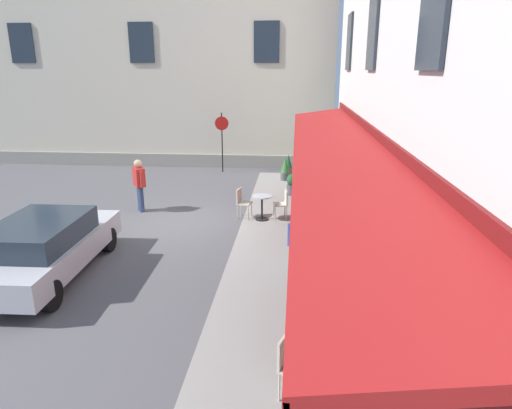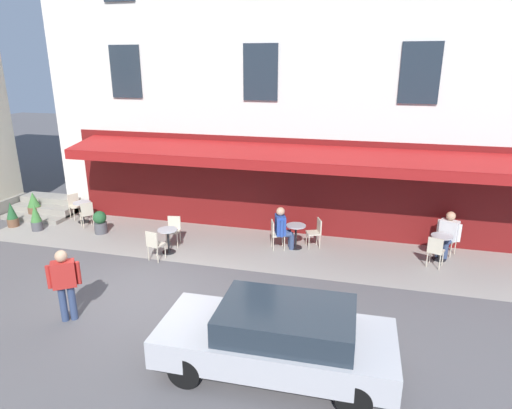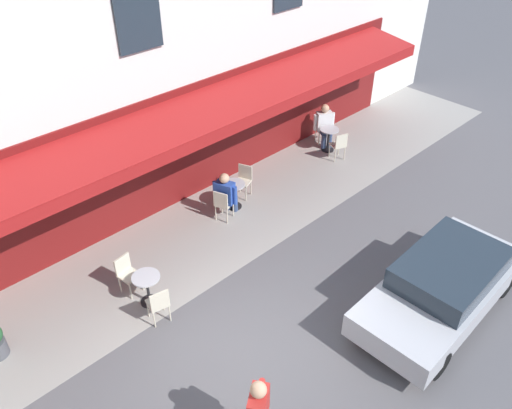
{
  "view_description": "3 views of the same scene",
  "coord_description": "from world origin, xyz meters",
  "px_view_note": "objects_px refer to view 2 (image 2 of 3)",
  "views": [
    {
      "loc": [
        -12.37,
        -3.34,
        4.36
      ],
      "look_at": [
        -1.71,
        -2.39,
        1.14
      ],
      "focal_mm": 31.56,
      "sensor_mm": 36.0,
      "label": 1
    },
    {
      "loc": [
        -5.16,
        8.76,
        5.44
      ],
      "look_at": [
        -1.93,
        -3.43,
        1.4
      ],
      "focal_mm": 30.81,
      "sensor_mm": 36.0,
      "label": 2
    },
    {
      "loc": [
        4.2,
        4.79,
        8.24
      ],
      "look_at": [
        -2.43,
        -2.13,
        1.25
      ],
      "focal_mm": 35.94,
      "sensor_mm": 36.0,
      "label": 3
    }
  ],
  "objects_px": {
    "cafe_chair_cream_near_door": "(87,212)",
    "parked_car_silver": "(278,337)",
    "cafe_table_mid_terrace": "(296,233)",
    "potted_plant_entrance_left": "(12,215)",
    "seated_companion_in_white": "(448,233)",
    "potted_plant_entrance_right": "(36,217)",
    "cafe_chair_cream_kerbside": "(154,243)",
    "cafe_chair_cream_by_window": "(75,204)",
    "cafe_table_far_end": "(441,244)",
    "cafe_chair_cream_corner_right": "(450,236)",
    "cafe_chair_cream_under_awning": "(436,249)",
    "seated_patron_in_blue": "(283,227)",
    "cafe_table_near_entrance": "(168,237)",
    "potted_plant_by_steps": "(100,222)",
    "cafe_table_streetside": "(82,209)",
    "cafe_chair_cream_corner_left": "(276,232)",
    "walking_pedestrian_in_red": "(64,280)",
    "cafe_chair_cream_back_row": "(316,230)",
    "potted_plant_mid_terrace": "(34,205)",
    "cafe_chair_cream_facing_street": "(174,228)"
  },
  "relations": [
    {
      "from": "walking_pedestrian_in_red",
      "to": "potted_plant_entrance_left",
      "type": "height_order",
      "value": "walking_pedestrian_in_red"
    },
    {
      "from": "cafe_table_streetside",
      "to": "cafe_table_mid_terrace",
      "type": "bearing_deg",
      "value": 177.43
    },
    {
      "from": "cafe_chair_cream_corner_right",
      "to": "parked_car_silver",
      "type": "bearing_deg",
      "value": 59.43
    },
    {
      "from": "seated_patron_in_blue",
      "to": "seated_companion_in_white",
      "type": "bearing_deg",
      "value": -171.28
    },
    {
      "from": "cafe_chair_cream_back_row",
      "to": "potted_plant_by_steps",
      "type": "height_order",
      "value": "cafe_chair_cream_back_row"
    },
    {
      "from": "walking_pedestrian_in_red",
      "to": "potted_plant_entrance_right",
      "type": "bearing_deg",
      "value": -44.0
    },
    {
      "from": "cafe_table_mid_terrace",
      "to": "potted_plant_entrance_left",
      "type": "distance_m",
      "value": 9.94
    },
    {
      "from": "cafe_chair_cream_under_awning",
      "to": "potted_plant_entrance_right",
      "type": "relative_size",
      "value": 0.95
    },
    {
      "from": "cafe_chair_cream_near_door",
      "to": "seated_companion_in_white",
      "type": "xyz_separation_m",
      "value": [
        -11.73,
        -0.66,
        0.17
      ]
    },
    {
      "from": "cafe_table_mid_terrace",
      "to": "cafe_chair_cream_corner_right",
      "type": "relative_size",
      "value": 0.82
    },
    {
      "from": "potted_plant_mid_terrace",
      "to": "potted_plant_by_steps",
      "type": "height_order",
      "value": "potted_plant_mid_terrace"
    },
    {
      "from": "cafe_chair_cream_near_door",
      "to": "cafe_chair_cream_corner_left",
      "type": "bearing_deg",
      "value": 178.67
    },
    {
      "from": "cafe_chair_cream_corner_right",
      "to": "cafe_chair_cream_by_window",
      "type": "bearing_deg",
      "value": 0.49
    },
    {
      "from": "cafe_table_near_entrance",
      "to": "cafe_chair_cream_corner_left",
      "type": "distance_m",
      "value": 3.25
    },
    {
      "from": "cafe_chair_cream_under_awning",
      "to": "cafe_table_mid_terrace",
      "type": "bearing_deg",
      "value": -5.3
    },
    {
      "from": "cafe_chair_cream_by_window",
      "to": "parked_car_silver",
      "type": "distance_m",
      "value": 11.05
    },
    {
      "from": "potted_plant_entrance_right",
      "to": "potted_plant_entrance_left",
      "type": "bearing_deg",
      "value": -5.2
    },
    {
      "from": "cafe_chair_cream_facing_street",
      "to": "cafe_chair_cream_corner_right",
      "type": "height_order",
      "value": "same"
    },
    {
      "from": "cafe_table_far_end",
      "to": "potted_plant_entrance_left",
      "type": "height_order",
      "value": "potted_plant_entrance_left"
    },
    {
      "from": "cafe_chair_cream_kerbside",
      "to": "cafe_table_far_end",
      "type": "bearing_deg",
      "value": -164.76
    },
    {
      "from": "cafe_chair_cream_kerbside",
      "to": "cafe_chair_cream_by_window",
      "type": "height_order",
      "value": "same"
    },
    {
      "from": "cafe_chair_cream_facing_street",
      "to": "seated_companion_in_white",
      "type": "bearing_deg",
      "value": -170.98
    },
    {
      "from": "cafe_chair_cream_corner_right",
      "to": "potted_plant_entrance_right",
      "type": "distance_m",
      "value": 13.43
    },
    {
      "from": "potted_plant_entrance_right",
      "to": "potted_plant_by_steps",
      "type": "height_order",
      "value": "potted_plant_entrance_right"
    },
    {
      "from": "cafe_table_far_end",
      "to": "potted_plant_by_steps",
      "type": "bearing_deg",
      "value": 3.55
    },
    {
      "from": "potted_plant_entrance_right",
      "to": "seated_companion_in_white",
      "type": "bearing_deg",
      "value": -174.17
    },
    {
      "from": "cafe_chair_cream_under_awning",
      "to": "seated_patron_in_blue",
      "type": "height_order",
      "value": "seated_patron_in_blue"
    },
    {
      "from": "cafe_table_near_entrance",
      "to": "cafe_chair_cream_near_door",
      "type": "bearing_deg",
      "value": -18.93
    },
    {
      "from": "seated_companion_in_white",
      "to": "cafe_chair_cream_facing_street",
      "type": "bearing_deg",
      "value": 9.02
    },
    {
      "from": "cafe_table_streetside",
      "to": "seated_patron_in_blue",
      "type": "height_order",
      "value": "seated_patron_in_blue"
    },
    {
      "from": "cafe_chair_cream_corner_right",
      "to": "cafe_table_mid_terrace",
      "type": "bearing_deg",
      "value": 9.76
    },
    {
      "from": "cafe_table_near_entrance",
      "to": "cafe_chair_cream_back_row",
      "type": "xyz_separation_m",
      "value": [
        -4.23,
        -1.57,
        0.06
      ]
    },
    {
      "from": "cafe_chair_cream_corner_left",
      "to": "cafe_table_streetside",
      "type": "height_order",
      "value": "cafe_chair_cream_corner_left"
    },
    {
      "from": "cafe_chair_cream_back_row",
      "to": "cafe_chair_cream_under_awning",
      "type": "bearing_deg",
      "value": 169.81
    },
    {
      "from": "cafe_table_far_end",
      "to": "potted_plant_entrance_right",
      "type": "relative_size",
      "value": 0.79
    },
    {
      "from": "cafe_chair_cream_corner_right",
      "to": "walking_pedestrian_in_red",
      "type": "height_order",
      "value": "walking_pedestrian_in_red"
    },
    {
      "from": "potted_plant_entrance_left",
      "to": "potted_plant_by_steps",
      "type": "height_order",
      "value": "potted_plant_entrance_left"
    },
    {
      "from": "cafe_chair_cream_near_door",
      "to": "parked_car_silver",
      "type": "xyz_separation_m",
      "value": [
        -7.99,
        5.66,
        0.16
      ]
    },
    {
      "from": "cafe_table_far_end",
      "to": "cafe_chair_cream_under_awning",
      "type": "bearing_deg",
      "value": 69.79
    },
    {
      "from": "walking_pedestrian_in_red",
      "to": "potted_plant_entrance_left",
      "type": "bearing_deg",
      "value": -38.67
    },
    {
      "from": "seated_companion_in_white",
      "to": "walking_pedestrian_in_red",
      "type": "height_order",
      "value": "walking_pedestrian_in_red"
    },
    {
      "from": "seated_companion_in_white",
      "to": "potted_plant_entrance_left",
      "type": "height_order",
      "value": "seated_companion_in_white"
    },
    {
      "from": "cafe_chair_cream_near_door",
      "to": "potted_plant_entrance_left",
      "type": "distance_m",
      "value": 2.66
    },
    {
      "from": "cafe_table_near_entrance",
      "to": "cafe_chair_cream_near_door",
      "type": "xyz_separation_m",
      "value": [
        3.68,
        -1.26,
        0.06
      ]
    },
    {
      "from": "cafe_chair_cream_kerbside",
      "to": "potted_plant_entrance_left",
      "type": "height_order",
      "value": "cafe_chair_cream_kerbside"
    },
    {
      "from": "cafe_chair_cream_kerbside",
      "to": "seated_patron_in_blue",
      "type": "distance_m",
      "value": 3.84
    },
    {
      "from": "walking_pedestrian_in_red",
      "to": "potted_plant_entrance_left",
      "type": "xyz_separation_m",
      "value": [
        5.74,
        -4.59,
        -0.55
      ]
    },
    {
      "from": "cafe_table_far_end",
      "to": "seated_companion_in_white",
      "type": "bearing_deg",
      "value": -119.25
    },
    {
      "from": "cafe_chair_cream_facing_street",
      "to": "seated_patron_in_blue",
      "type": "bearing_deg",
      "value": -170.56
    },
    {
      "from": "cafe_chair_cream_facing_street",
      "to": "cafe_chair_cream_corner_left",
      "type": "height_order",
      "value": "same"
    }
  ]
}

